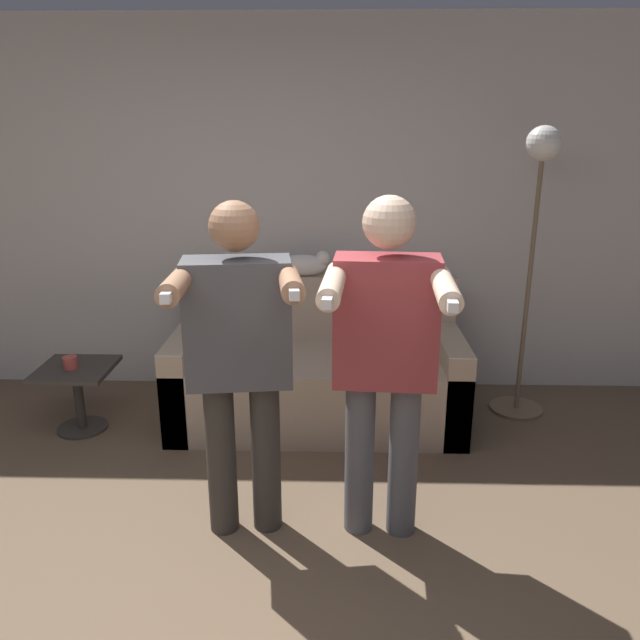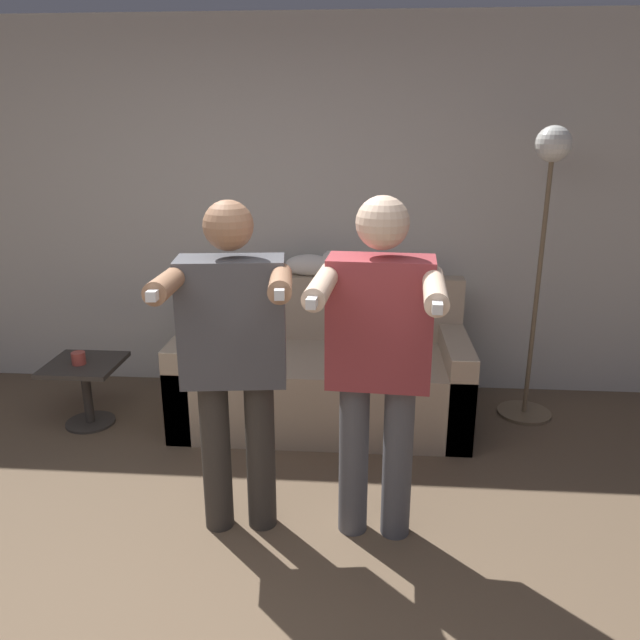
{
  "view_description": "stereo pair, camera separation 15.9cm",
  "coord_description": "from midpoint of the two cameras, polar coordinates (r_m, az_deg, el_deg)",
  "views": [
    {
      "loc": [
        0.55,
        -1.72,
        1.91
      ],
      "look_at": [
        0.47,
        1.48,
        0.89
      ],
      "focal_mm": 35.0,
      "sensor_mm": 36.0,
      "label": 1
    },
    {
      "loc": [
        0.71,
        -1.71,
        1.91
      ],
      "look_at": [
        0.47,
        1.48,
        0.89
      ],
      "focal_mm": 35.0,
      "sensor_mm": 36.0,
      "label": 2
    }
  ],
  "objects": [
    {
      "name": "person_right",
      "position": [
        2.78,
        4.35,
        -2.72
      ],
      "size": [
        0.56,
        0.7,
        1.62
      ],
      "rotation": [
        0.0,
        0.0,
        -0.07
      ],
      "color": "#56565B",
      "rests_on": "ground_plane"
    },
    {
      "name": "cup",
      "position": [
        4.24,
        -22.88,
        -3.63
      ],
      "size": [
        0.09,
        0.09,
        0.08
      ],
      "color": "#B7473D",
      "rests_on": "side_table"
    },
    {
      "name": "floor_lamp",
      "position": [
        4.18,
        18.13,
        9.27
      ],
      "size": [
        0.36,
        0.36,
        1.89
      ],
      "color": "#756047",
      "rests_on": "ground_plane"
    },
    {
      "name": "person_left",
      "position": [
        2.83,
        -9.01,
        -2.83
      ],
      "size": [
        0.6,
        0.72,
        1.6
      ],
      "rotation": [
        0.0,
        0.0,
        0.12
      ],
      "color": "#38332D",
      "rests_on": "ground_plane"
    },
    {
      "name": "cat",
      "position": [
        4.23,
        -2.55,
        5.09
      ],
      "size": [
        0.45,
        0.13,
        0.17
      ],
      "color": "silver",
      "rests_on": "couch"
    },
    {
      "name": "wall_back",
      "position": [
        4.52,
        -6.64,
        9.77
      ],
      "size": [
        10.0,
        0.05,
        2.6
      ],
      "color": "beige",
      "rests_on": "ground_plane"
    },
    {
      "name": "side_table",
      "position": [
        4.32,
        -22.31,
        -5.49
      ],
      "size": [
        0.45,
        0.45,
        0.43
      ],
      "color": "#38332D",
      "rests_on": "ground_plane"
    },
    {
      "name": "couch",
      "position": [
        4.14,
        -1.35,
        -5.24
      ],
      "size": [
        1.87,
        0.83,
        0.91
      ],
      "color": "tan",
      "rests_on": "ground_plane"
    }
  ]
}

